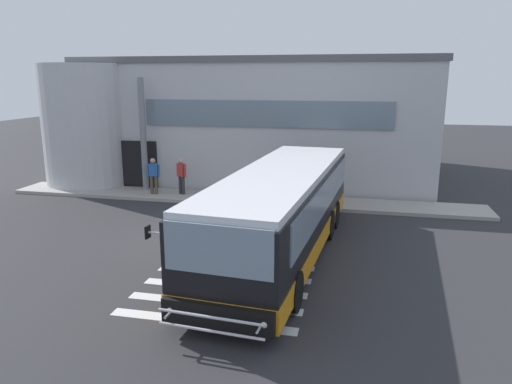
{
  "coord_description": "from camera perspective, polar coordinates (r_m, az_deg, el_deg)",
  "views": [
    {
      "loc": [
        5.31,
        -15.31,
        5.38
      ],
      "look_at": [
        1.84,
        0.47,
        1.5
      ],
      "focal_mm": 33.37,
      "sensor_mm": 36.0,
      "label": 1
    }
  ],
  "objects": [
    {
      "name": "bay_paint_stripes",
      "position": [
        12.78,
        -3.86,
        -11.41
      ],
      "size": [
        4.4,
        3.96,
        0.01
      ],
      "color": "silver",
      "rests_on": "ground"
    },
    {
      "name": "ground_plane",
      "position": [
        17.08,
        -6.39,
        -4.98
      ],
      "size": [
        80.0,
        90.0,
        0.02
      ],
      "primitive_type": "cube",
      "color": "#2B2B2D",
      "rests_on": "ground"
    },
    {
      "name": "terminal_building",
      "position": [
        27.6,
        -0.13,
        8.92
      ],
      "size": [
        19.24,
        13.8,
        6.37
      ],
      "color": "#B7B7BC",
      "rests_on": "ground"
    },
    {
      "name": "safety_bollard_yellow",
      "position": [
        19.69,
        5.11,
        -1.05
      ],
      "size": [
        0.18,
        0.18,
        0.9
      ],
      "primitive_type": "cylinder",
      "color": "yellow",
      "rests_on": "ground"
    },
    {
      "name": "boarding_curb",
      "position": [
        21.47,
        -2.3,
        -0.81
      ],
      "size": [
        21.44,
        2.0,
        0.15
      ],
      "primitive_type": "cube",
      "color": "#9E9B93",
      "rests_on": "ground"
    },
    {
      "name": "entry_support_column",
      "position": [
        23.15,
        -13.37,
        6.7
      ],
      "size": [
        0.28,
        0.28,
        5.27
      ],
      "primitive_type": "cylinder",
      "color": "slate",
      "rests_on": "boarding_curb"
    },
    {
      "name": "passenger_near_column",
      "position": [
        22.35,
        -12.19,
        2.19
      ],
      "size": [
        0.57,
        0.44,
        1.68
      ],
      "color": "#4C4233",
      "rests_on": "boarding_curb"
    },
    {
      "name": "passenger_by_doorway",
      "position": [
        22.07,
        -8.94,
        2.1
      ],
      "size": [
        0.54,
        0.37,
        1.68
      ],
      "color": "#2D2D33",
      "rests_on": "boarding_curb"
    },
    {
      "name": "bus_main_foreground",
      "position": [
        14.51,
        2.99,
        -2.71
      ],
      "size": [
        3.84,
        11.13,
        2.7
      ],
      "color": "black",
      "rests_on": "ground"
    }
  ]
}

